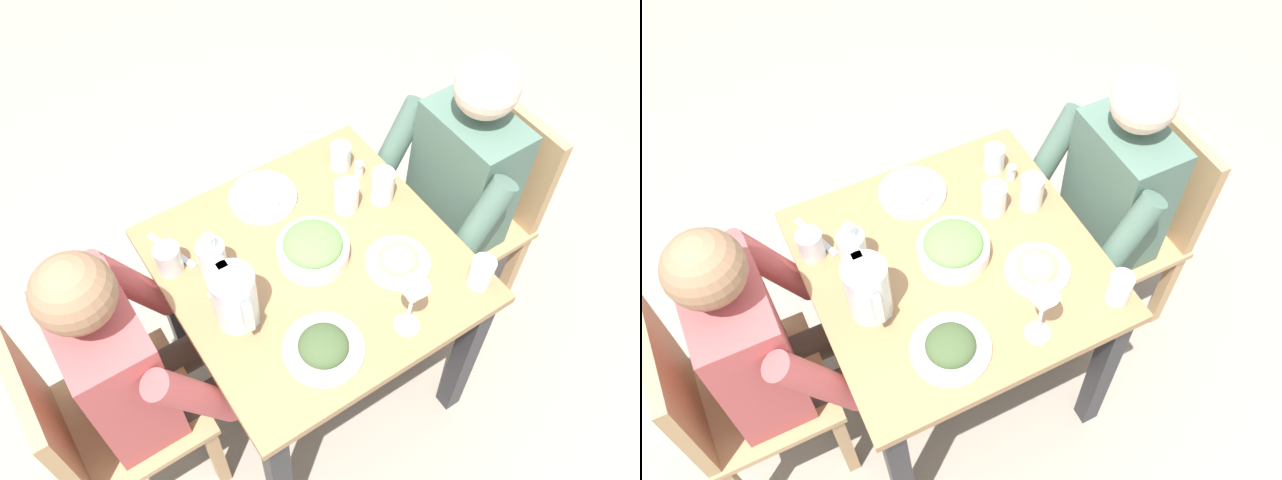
% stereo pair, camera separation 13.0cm
% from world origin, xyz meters
% --- Properties ---
extents(ground_plane, '(8.00, 8.00, 0.00)m').
position_xyz_m(ground_plane, '(0.00, 0.00, 0.00)').
color(ground_plane, gray).
extents(dining_table, '(0.81, 0.81, 0.74)m').
position_xyz_m(dining_table, '(0.00, 0.00, 0.60)').
color(dining_table, '#997047').
rests_on(dining_table, ground_plane).
extents(chair_near, '(0.40, 0.40, 0.87)m').
position_xyz_m(chair_near, '(-0.02, -0.72, 0.49)').
color(chair_near, tan).
rests_on(chair_near, ground_plane).
extents(chair_far, '(0.40, 0.40, 0.87)m').
position_xyz_m(chair_far, '(-0.04, 0.72, 0.49)').
color(chair_far, tan).
rests_on(chair_far, ground_plane).
extents(diner_near, '(0.48, 0.53, 1.17)m').
position_xyz_m(diner_near, '(-0.02, -0.51, 0.64)').
color(diner_near, '#B24C4C').
rests_on(diner_near, ground_plane).
extents(diner_far, '(0.48, 0.53, 1.17)m').
position_xyz_m(diner_far, '(-0.04, 0.51, 0.64)').
color(diner_far, '#4C6B5B').
rests_on(diner_far, ground_plane).
extents(water_pitcher, '(0.16, 0.12, 0.19)m').
position_xyz_m(water_pitcher, '(0.04, -0.27, 0.84)').
color(water_pitcher, silver).
rests_on(water_pitcher, dining_table).
extents(salad_bowl, '(0.21, 0.21, 0.09)m').
position_xyz_m(salad_bowl, '(-0.02, 0.01, 0.78)').
color(salad_bowl, white).
rests_on(salad_bowl, dining_table).
extents(plate_yoghurt, '(0.21, 0.21, 0.06)m').
position_xyz_m(plate_yoghurt, '(-0.28, -0.00, 0.76)').
color(plate_yoghurt, white).
rests_on(plate_yoghurt, dining_table).
extents(plate_fries, '(0.19, 0.19, 0.06)m').
position_xyz_m(plate_fries, '(0.14, 0.20, 0.76)').
color(plate_fries, white).
rests_on(plate_fries, dining_table).
extents(plate_dolmas, '(0.22, 0.22, 0.06)m').
position_xyz_m(plate_dolmas, '(0.25, -0.13, 0.76)').
color(plate_dolmas, white).
rests_on(plate_dolmas, dining_table).
extents(water_glass_far_left, '(0.07, 0.07, 0.11)m').
position_xyz_m(water_glass_far_left, '(-0.09, 0.30, 0.80)').
color(water_glass_far_left, silver).
rests_on(water_glass_far_left, dining_table).
extents(water_glass_center, '(0.07, 0.07, 0.09)m').
position_xyz_m(water_glass_center, '(-0.27, 0.28, 0.78)').
color(water_glass_center, silver).
rests_on(water_glass_center, dining_table).
extents(water_glass_near_right, '(0.08, 0.08, 0.10)m').
position_xyz_m(water_glass_near_right, '(-0.12, 0.19, 0.79)').
color(water_glass_near_right, silver).
rests_on(water_glass_near_right, dining_table).
extents(water_glass_by_pitcher, '(0.07, 0.07, 0.09)m').
position_xyz_m(water_glass_by_pitcher, '(-0.20, -0.35, 0.79)').
color(water_glass_by_pitcher, silver).
rests_on(water_glass_by_pitcher, dining_table).
extents(water_glass_near_left, '(0.07, 0.07, 0.10)m').
position_xyz_m(water_glass_near_left, '(0.31, 0.35, 0.79)').
color(water_glass_near_left, silver).
rests_on(water_glass_near_left, dining_table).
extents(wine_glass, '(0.08, 0.08, 0.20)m').
position_xyz_m(wine_glass, '(0.31, 0.10, 0.88)').
color(wine_glass, silver).
rests_on(wine_glass, dining_table).
extents(oil_carafe, '(0.08, 0.08, 0.16)m').
position_xyz_m(oil_carafe, '(-0.12, -0.25, 0.80)').
color(oil_carafe, silver).
rests_on(oil_carafe, dining_table).
extents(salt_shaker, '(0.03, 0.03, 0.05)m').
position_xyz_m(salt_shaker, '(-0.20, 0.30, 0.77)').
color(salt_shaker, white).
rests_on(salt_shaker, dining_table).
extents(fork_near, '(0.17, 0.08, 0.01)m').
position_xyz_m(fork_near, '(0.01, -0.27, 0.74)').
color(fork_near, silver).
rests_on(fork_near, dining_table).
extents(knife_near, '(0.18, 0.08, 0.01)m').
position_xyz_m(knife_near, '(-0.26, -0.32, 0.74)').
color(knife_near, silver).
rests_on(knife_near, dining_table).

